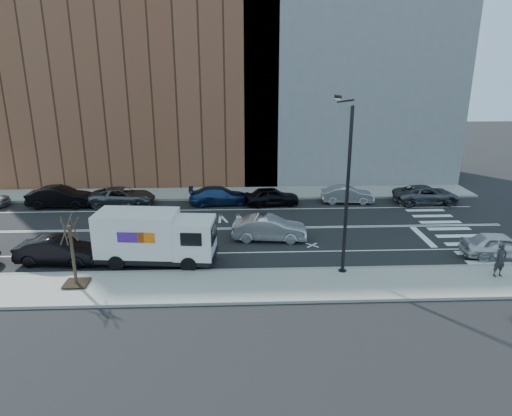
{
  "coord_description": "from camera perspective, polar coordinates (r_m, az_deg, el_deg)",
  "views": [
    {
      "loc": [
        1.32,
        -29.89,
        10.96
      ],
      "look_at": [
        2.59,
        0.24,
        1.4
      ],
      "focal_mm": 32.0,
      "sensor_mm": 36.0,
      "label": 1
    }
  ],
  "objects": [
    {
      "name": "fedex_van",
      "position": [
        26.45,
        -12.55,
        -3.55
      ],
      "size": [
        6.91,
        2.94,
        3.07
      ],
      "rotation": [
        0.0,
        0.0,
        -0.1
      ],
      "color": "black",
      "rests_on": "ground"
    },
    {
      "name": "curb_far",
      "position": [
        38.48,
        -4.29,
        1.12
      ],
      "size": [
        44.0,
        0.25,
        0.17
      ],
      "primitive_type": "cube",
      "color": "gray",
      "rests_on": "ground"
    },
    {
      "name": "far_parked_e",
      "position": [
        36.83,
        2.01,
        1.46
      ],
      "size": [
        4.49,
        2.2,
        1.47
      ],
      "primitive_type": "imported",
      "rotation": [
        0.0,
        0.0,
        1.68
      ],
      "color": "black",
      "rests_on": "ground"
    },
    {
      "name": "driving_sedan",
      "position": [
        29.56,
        1.69,
        -2.55
      ],
      "size": [
        4.92,
        2.12,
        1.58
      ],
      "primitive_type": "imported",
      "rotation": [
        0.0,
        0.0,
        1.47
      ],
      "color": "#BBBAC0",
      "rests_on": "ground"
    },
    {
      "name": "crosswalk",
      "position": [
        35.06,
        22.5,
        -2.02
      ],
      "size": [
        3.0,
        14.0,
        0.01
      ],
      "primitive_type": null,
      "color": "white",
      "rests_on": "ground"
    },
    {
      "name": "far_parked_g",
      "position": [
        39.88,
        20.52,
        1.58
      ],
      "size": [
        5.29,
        2.5,
        1.46
      ],
      "primitive_type": "imported",
      "rotation": [
        0.0,
        0.0,
        1.59
      ],
      "color": "#4B4E53",
      "rests_on": "ground"
    },
    {
      "name": "near_parked_front",
      "position": [
        30.52,
        28.25,
        -4.16
      ],
      "size": [
        4.54,
        2.21,
        1.49
      ],
      "primitive_type": "imported",
      "rotation": [
        0.0,
        0.0,
        1.47
      ],
      "color": "silver",
      "rests_on": "ground"
    },
    {
      "name": "road_markings",
      "position": [
        31.86,
        -4.65,
        -2.58
      ],
      "size": [
        40.0,
        8.6,
        0.01
      ],
      "primitive_type": null,
      "color": "white",
      "rests_on": "ground"
    },
    {
      "name": "near_parked_rear_a",
      "position": [
        28.46,
        -23.46,
        -4.91
      ],
      "size": [
        4.85,
        2.1,
        1.55
      ],
      "primitive_type": "imported",
      "rotation": [
        0.0,
        0.0,
        1.47
      ],
      "color": "black",
      "rests_on": "ground"
    },
    {
      "name": "bldg_brick",
      "position": [
        46.44,
        -14.66,
        17.1
      ],
      "size": [
        26.0,
        10.0,
        22.0
      ],
      "primitive_type": "cube",
      "color": "brown",
      "rests_on": "ground"
    },
    {
      "name": "bldg_concrete",
      "position": [
        46.77,
        11.47,
        19.76
      ],
      "size": [
        20.0,
        10.0,
        26.0
      ],
      "primitive_type": "cube",
      "color": "slate",
      "rests_on": "ground"
    },
    {
      "name": "ground",
      "position": [
        31.86,
        -4.65,
        -2.59
      ],
      "size": [
        120.0,
        120.0,
        0.0
      ],
      "primitive_type": "plane",
      "color": "black",
      "rests_on": "ground"
    },
    {
      "name": "sidewalk_near",
      "position": [
        23.77,
        -5.41,
        -9.75
      ],
      "size": [
        44.0,
        3.6,
        0.15
      ],
      "primitive_type": "cube",
      "color": "gray",
      "rests_on": "ground"
    },
    {
      "name": "far_parked_b",
      "position": [
        39.57,
        -23.26,
        1.29
      ],
      "size": [
        5.03,
        1.78,
        1.65
      ],
      "primitive_type": "imported",
      "rotation": [
        0.0,
        0.0,
        1.56
      ],
      "color": "black",
      "rests_on": "ground"
    },
    {
      "name": "pedestrian",
      "position": [
        27.41,
        28.22,
        -5.71
      ],
      "size": [
        0.77,
        0.59,
        1.89
      ],
      "primitive_type": "imported",
      "rotation": [
        0.0,
        0.0,
        0.22
      ],
      "color": "#232328",
      "rests_on": "sidewalk_near"
    },
    {
      "name": "far_parked_c",
      "position": [
        38.44,
        -16.36,
        1.41
      ],
      "size": [
        5.21,
        2.45,
        1.44
      ],
      "primitive_type": "imported",
      "rotation": [
        0.0,
        0.0,
        1.58
      ],
      "color": "#4D5055",
      "rests_on": "ground"
    },
    {
      "name": "far_parked_f",
      "position": [
        38.19,
        11.32,
        1.65
      ],
      "size": [
        4.32,
        1.77,
        1.39
      ],
      "primitive_type": "imported",
      "rotation": [
        0.0,
        0.0,
        1.5
      ],
      "color": "#ACACB1",
      "rests_on": "ground"
    },
    {
      "name": "sidewalk_far",
      "position": [
        40.21,
        -4.21,
        1.84
      ],
      "size": [
        44.0,
        3.6,
        0.15
      ],
      "primitive_type": "cube",
      "color": "gray",
      "rests_on": "ground"
    },
    {
      "name": "far_parked_d",
      "position": [
        37.19,
        -4.55,
        1.55
      ],
      "size": [
        5.1,
        2.37,
        1.44
      ],
      "primitive_type": "imported",
      "rotation": [
        0.0,
        0.0,
        1.64
      ],
      "color": "navy",
      "rests_on": "ground"
    },
    {
      "name": "curb_near",
      "position": [
        25.38,
        -5.22,
        -7.86
      ],
      "size": [
        44.0,
        0.25,
        0.17
      ],
      "primitive_type": "cube",
      "color": "gray",
      "rests_on": "ground"
    },
    {
      "name": "street_tree",
      "position": [
        24.93,
        -21.84,
        -6.17
      ],
      "size": [
        1.2,
        1.2,
        3.75
      ],
      "color": "black",
      "rests_on": "ground"
    },
    {
      "name": "streetlight",
      "position": [
        24.39,
        11.14,
        3.3
      ],
      "size": [
        0.44,
        4.02,
        9.34
      ],
      "color": "black",
      "rests_on": "ground"
    }
  ]
}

